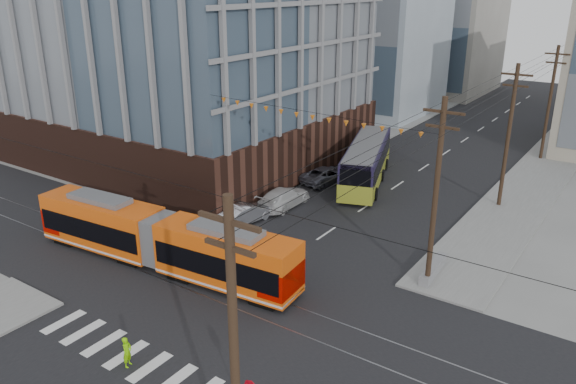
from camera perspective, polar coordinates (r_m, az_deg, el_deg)
ground at (r=29.55m, az=-10.54°, el=-13.60°), size 160.00×160.00×0.00m
office_building at (r=56.42m, az=-11.17°, el=18.03°), size 30.00×25.00×28.60m
bg_bldg_nw_near at (r=77.53m, az=7.77°, el=14.87°), size 18.00×16.00×18.00m
bg_bldg_nw_far at (r=94.60m, az=15.24°, el=15.97°), size 16.00×18.00×20.00m
utility_pole_near at (r=18.02m, az=-5.45°, el=-16.84°), size 0.30×0.30×11.00m
utility_pole_far at (r=74.24m, az=27.19°, el=9.86°), size 0.30×0.30×11.00m
streetcar at (r=34.95m, az=-12.80°, el=-4.76°), size 18.64×4.17×3.56m
city_bus at (r=49.14m, az=7.96°, el=3.05°), size 6.83×13.03×3.63m
parked_car_silver at (r=40.83m, az=-4.24°, el=-2.14°), size 2.23×4.51×1.42m
parked_car_white at (r=43.51m, az=-0.42°, el=-0.54°), size 2.21×5.29×1.53m
parked_car_grey at (r=48.82m, az=4.03°, el=1.74°), size 3.47×5.62×1.45m
pedestrian at (r=27.34m, az=-16.03°, el=-15.35°), size 0.51×0.63×1.50m
jersey_barrier at (r=34.77m, az=14.54°, el=-7.66°), size 1.05×3.76×0.74m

